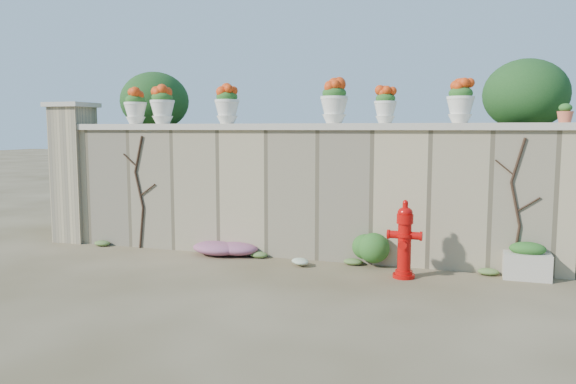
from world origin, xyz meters
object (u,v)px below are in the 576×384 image
(fire_hydrant, at_px, (404,239))
(planter_box, at_px, (527,262))
(urn_pot_0, at_px, (135,107))
(terracotta_pot, at_px, (565,114))

(fire_hydrant, xyz_separation_m, planter_box, (1.59, 0.45, -0.30))
(planter_box, xyz_separation_m, urn_pot_0, (-6.23, 0.33, 2.16))
(fire_hydrant, bearing_deg, terracotta_pot, 23.74)
(urn_pot_0, bearing_deg, planter_box, -3.06)
(fire_hydrant, bearing_deg, urn_pot_0, 172.66)
(urn_pot_0, xyz_separation_m, terracotta_pot, (6.65, -0.00, -0.18))
(fire_hydrant, height_order, planter_box, fire_hydrant)
(fire_hydrant, height_order, urn_pot_0, urn_pot_0)
(planter_box, distance_m, urn_pot_0, 6.61)
(fire_hydrant, relative_size, planter_box, 1.74)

